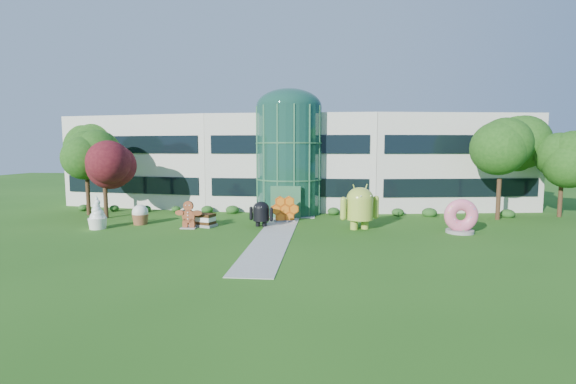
# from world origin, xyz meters

# --- Properties ---
(ground) EXTENTS (140.00, 140.00, 0.00)m
(ground) POSITION_xyz_m (0.00, 0.00, 0.00)
(ground) COLOR #215114
(ground) RESTS_ON ground
(building) EXTENTS (46.00, 15.00, 9.30)m
(building) POSITION_xyz_m (0.00, 18.00, 4.65)
(building) COLOR beige
(building) RESTS_ON ground
(atrium) EXTENTS (6.00, 6.00, 9.80)m
(atrium) POSITION_xyz_m (0.00, 12.00, 4.90)
(atrium) COLOR #194738
(atrium) RESTS_ON ground
(walkway) EXTENTS (2.40, 20.00, 0.04)m
(walkway) POSITION_xyz_m (0.00, 2.00, 0.02)
(walkway) COLOR #9E9E93
(walkway) RESTS_ON ground
(tree_red) EXTENTS (4.00, 4.00, 6.00)m
(tree_red) POSITION_xyz_m (-15.50, 7.50, 3.00)
(tree_red) COLOR #3F0C14
(tree_red) RESTS_ON ground
(trees_backdrop) EXTENTS (52.00, 8.00, 8.40)m
(trees_backdrop) POSITION_xyz_m (0.00, 13.00, 4.20)
(trees_backdrop) COLOR #1A4611
(trees_backdrop) RESTS_ON ground
(android_green) EXTENTS (3.87, 3.29, 3.71)m
(android_green) POSITION_xyz_m (6.02, 4.62, 1.85)
(android_green) COLOR #9EB73A
(android_green) RESTS_ON ground
(android_black) EXTENTS (2.27, 1.76, 2.30)m
(android_black) POSITION_xyz_m (-1.48, 4.91, 1.15)
(android_black) COLOR black
(android_black) RESTS_ON ground
(donut) EXTENTS (2.42, 1.19, 2.49)m
(donut) POSITION_xyz_m (13.07, 3.88, 1.25)
(donut) COLOR #D7516A
(donut) RESTS_ON ground
(gingerbread) EXTENTS (2.31, 0.94, 2.12)m
(gingerbread) POSITION_xyz_m (-6.81, 3.65, 1.06)
(gingerbread) COLOR brown
(gingerbread) RESTS_ON ground
(ice_cream_sandwich) EXTENTS (2.54, 1.83, 1.02)m
(ice_cream_sandwich) POSITION_xyz_m (-6.13, 4.60, 0.51)
(ice_cream_sandwich) COLOR #311E0B
(ice_cream_sandwich) RESTS_ON ground
(honeycomb) EXTENTS (2.59, 1.60, 1.92)m
(honeycomb) POSITION_xyz_m (0.11, 7.19, 0.96)
(honeycomb) COLOR orange
(honeycomb) RESTS_ON ground
(froyo) EXTENTS (1.58, 1.58, 2.49)m
(froyo) POSITION_xyz_m (-13.58, 2.82, 1.24)
(froyo) COLOR white
(froyo) RESTS_ON ground
(cupcake) EXTENTS (1.76, 1.76, 1.60)m
(cupcake) POSITION_xyz_m (-11.20, 4.89, 0.80)
(cupcake) COLOR white
(cupcake) RESTS_ON ground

